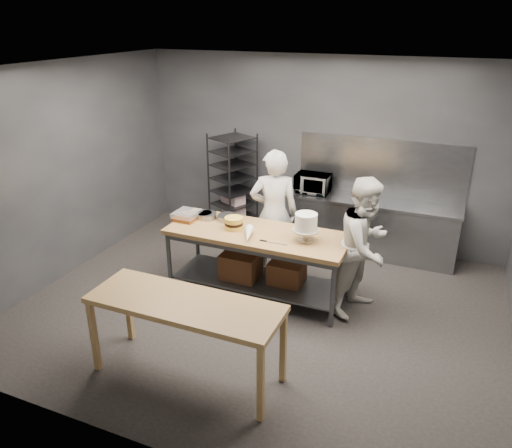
{
  "coord_description": "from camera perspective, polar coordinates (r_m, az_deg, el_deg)",
  "views": [
    {
      "loc": [
        2.13,
        -5.18,
        3.54
      ],
      "look_at": [
        -0.18,
        0.27,
        1.05
      ],
      "focal_mm": 35.0,
      "sensor_mm": 36.0,
      "label": 1
    }
  ],
  "objects": [
    {
      "name": "splashback_panel",
      "position": [
        8.05,
        14.08,
        6.32
      ],
      "size": [
        2.6,
        0.02,
        0.9
      ],
      "primitive_type": "cube",
      "color": "slate",
      "rests_on": "back_counter"
    },
    {
      "name": "chef_right",
      "position": [
        6.33,
        12.33,
        -2.52
      ],
      "size": [
        0.93,
        1.05,
        1.78
      ],
      "primitive_type": "imported",
      "rotation": [
        0.0,
        0.0,
        1.22
      ],
      "color": "beige",
      "rests_on": "ground"
    },
    {
      "name": "layer_cake",
      "position": [
        6.59,
        -2.55,
        0.1
      ],
      "size": [
        0.25,
        0.25,
        0.16
      ],
      "color": "#E6BD49",
      "rests_on": "work_table"
    },
    {
      "name": "frosted_cake_stand",
      "position": [
        6.2,
        5.73,
        0.04
      ],
      "size": [
        0.34,
        0.34,
        0.37
      ],
      "color": "#B4AB90",
      "rests_on": "work_table"
    },
    {
      "name": "cake_pans",
      "position": [
        6.95,
        -4.89,
        0.9
      ],
      "size": [
        0.62,
        0.31,
        0.07
      ],
      "color": "gray",
      "rests_on": "work_table"
    },
    {
      "name": "back_counter",
      "position": [
        8.07,
        13.11,
        -0.35
      ],
      "size": [
        2.6,
        0.6,
        0.9
      ],
      "color": "slate",
      "rests_on": "ground"
    },
    {
      "name": "back_wall",
      "position": [
        8.23,
        7.29,
        8.26
      ],
      "size": [
        6.0,
        0.04,
        3.0
      ],
      "primitive_type": "cube",
      "color": "#4C4F54",
      "rests_on": "ground"
    },
    {
      "name": "ground",
      "position": [
        6.63,
        0.53,
        -9.49
      ],
      "size": [
        6.0,
        6.0,
        0.0
      ],
      "primitive_type": "plane",
      "color": "black",
      "rests_on": "ground"
    },
    {
      "name": "chef_behind",
      "position": [
        7.07,
        2.06,
        1.16
      ],
      "size": [
        0.8,
        0.67,
        1.87
      ],
      "primitive_type": "imported",
      "rotation": [
        0.0,
        0.0,
        3.52
      ],
      "color": "silver",
      "rests_on": "ground"
    },
    {
      "name": "microwave",
      "position": [
        8.06,
        6.5,
        4.65
      ],
      "size": [
        0.54,
        0.37,
        0.3
      ],
      "primitive_type": "imported",
      "color": "black",
      "rests_on": "back_counter"
    },
    {
      "name": "pastry_clamshells",
      "position": [
        6.98,
        -7.94,
        1.0
      ],
      "size": [
        0.31,
        0.35,
        0.11
      ],
      "color": "#924E1D",
      "rests_on": "work_table"
    },
    {
      "name": "offset_spatula",
      "position": [
        6.22,
        1.59,
        -2.07
      ],
      "size": [
        0.36,
        0.02,
        0.02
      ],
      "color": "slate",
      "rests_on": "work_table"
    },
    {
      "name": "work_table",
      "position": [
        6.67,
        0.28,
        -3.61
      ],
      "size": [
        2.4,
        0.9,
        0.92
      ],
      "color": "#97633C",
      "rests_on": "ground"
    },
    {
      "name": "near_counter",
      "position": [
        5.13,
        -8.13,
        -9.6
      ],
      "size": [
        2.0,
        0.7,
        0.9
      ],
      "color": "olive",
      "rests_on": "ground"
    },
    {
      "name": "speed_rack",
      "position": [
        8.52,
        -2.65,
        4.4
      ],
      "size": [
        0.82,
        0.84,
        1.75
      ],
      "color": "black",
      "rests_on": "ground"
    },
    {
      "name": "piping_bag",
      "position": [
        6.3,
        -0.88,
        -1.2
      ],
      "size": [
        0.23,
        0.4,
        0.12
      ],
      "primitive_type": "cone",
      "rotation": [
        1.57,
        0.0,
        0.32
      ],
      "color": "white",
      "rests_on": "work_table"
    }
  ]
}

